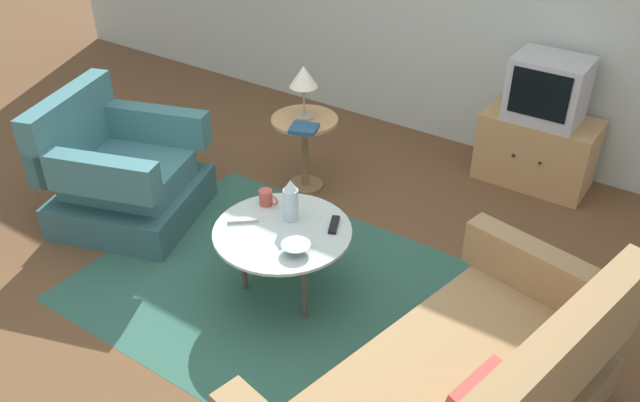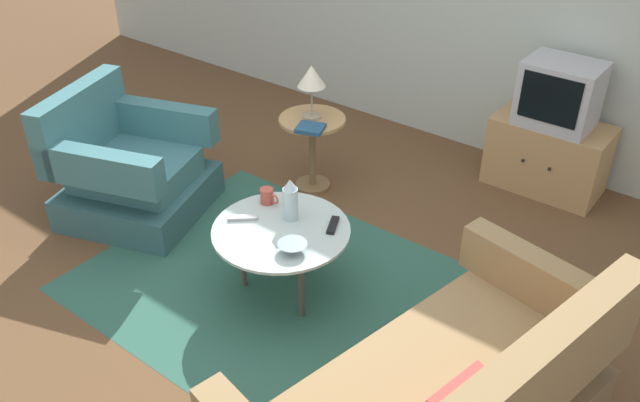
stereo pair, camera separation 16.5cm
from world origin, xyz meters
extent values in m
plane|color=brown|center=(0.00, 0.00, 0.00)|extent=(16.00, 16.00, 0.00)
cube|color=#2D5B4C|center=(0.06, 0.09, 0.00)|extent=(2.38, 1.80, 0.00)
cube|color=#325C60|center=(-1.31, 0.15, 0.12)|extent=(1.12, 1.12, 0.24)
cube|color=#3D7075|center=(-1.31, 0.15, 0.33)|extent=(0.89, 0.81, 0.18)
cube|color=#3D7075|center=(-1.66, 0.03, 0.65)|extent=(0.42, 0.88, 0.47)
cube|color=#3D7075|center=(-1.19, -0.21, 0.54)|extent=(0.88, 0.42, 0.25)
cube|color=#3D7075|center=(-1.43, 0.50, 0.54)|extent=(0.88, 0.42, 0.25)
cube|color=#93754C|center=(1.28, -0.37, 0.33)|extent=(1.04, 1.62, 0.18)
cube|color=#93754C|center=(1.45, 0.43, 0.54)|extent=(0.90, 0.32, 0.25)
cylinder|color=#B2C6C1|center=(0.06, 0.09, 0.45)|extent=(0.79, 0.79, 0.02)
cylinder|color=#4C4742|center=(0.03, 0.34, 0.22)|extent=(0.04, 0.04, 0.44)
cylinder|color=#4C4742|center=(-0.16, -0.02, 0.22)|extent=(0.04, 0.04, 0.44)
cylinder|color=#4C4742|center=(0.28, -0.01, 0.22)|extent=(0.04, 0.04, 0.44)
cylinder|color=tan|center=(-0.54, 1.15, 0.56)|extent=(0.48, 0.48, 0.02)
cylinder|color=brown|center=(-0.54, 1.15, 0.27)|extent=(0.05, 0.05, 0.54)
cylinder|color=brown|center=(-0.54, 1.15, 0.01)|extent=(0.26, 0.26, 0.02)
cube|color=tan|center=(0.84, 2.20, 0.27)|extent=(0.82, 0.44, 0.53)
sphere|color=black|center=(0.74, 1.97, 0.29)|extent=(0.02, 0.02, 0.02)
sphere|color=black|center=(0.94, 1.97, 0.29)|extent=(0.02, 0.02, 0.02)
cube|color=#B7B7BC|center=(0.84, 2.18, 0.76)|extent=(0.51, 0.40, 0.46)
cube|color=black|center=(0.84, 1.98, 0.79)|extent=(0.41, 0.01, 0.33)
cylinder|color=#9E937A|center=(-0.54, 1.15, 0.58)|extent=(0.13, 0.13, 0.02)
cylinder|color=#9E937A|center=(-0.54, 1.15, 0.70)|extent=(0.02, 0.02, 0.22)
cone|color=beige|center=(-0.54, 1.15, 0.89)|extent=(0.20, 0.20, 0.15)
cylinder|color=silver|center=(0.04, 0.21, 0.55)|extent=(0.09, 0.09, 0.20)
cone|color=silver|center=(0.04, 0.21, 0.69)|extent=(0.08, 0.08, 0.06)
cylinder|color=#B74C3D|center=(-0.18, 0.25, 0.50)|extent=(0.08, 0.08, 0.10)
torus|color=#B74C3D|center=(-0.12, 0.25, 0.50)|extent=(0.07, 0.01, 0.07)
cone|color=slate|center=(0.24, -0.03, 0.48)|extent=(0.16, 0.16, 0.05)
cube|color=black|center=(0.28, 0.29, 0.47)|extent=(0.11, 0.17, 0.02)
cube|color=#B2B2B7|center=(-0.18, 0.03, 0.47)|extent=(0.16, 0.14, 0.02)
cube|color=navy|center=(-0.43, 0.99, 0.58)|extent=(0.23, 0.22, 0.03)
camera|label=1|loc=(1.95, -2.29, 2.62)|focal=36.95mm
camera|label=2|loc=(2.09, -2.19, 2.62)|focal=36.95mm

